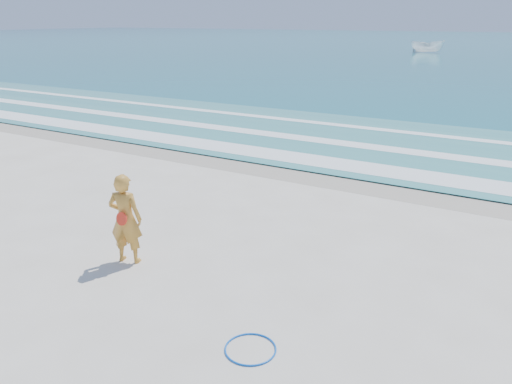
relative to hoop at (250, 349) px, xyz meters
The scene contains 9 objects.
ground 2.46m from the hoop, behind, with size 400.00×400.00×0.00m, color silver.
wet_sand 9.19m from the hoop, 105.51° to the left, with size 400.00×2.40×0.00m, color #B2A893.
shallow 14.08m from the hoop, 100.06° to the left, with size 400.00×10.00×0.01m, color #59B7AD.
foam_near 10.45m from the hoop, 103.60° to the left, with size 400.00×1.40×0.01m, color white.
foam_mid 13.29m from the hoop, 100.66° to the left, with size 400.00×0.90×0.01m, color white.
foam_far 16.54m from the hoop, 98.55° to the left, with size 400.00×0.60×0.01m, color white.
hoop is the anchor object (origin of this frame).
boat 72.65m from the hoop, 100.22° to the left, with size 1.72×4.57×1.76m, color white.
woman 4.00m from the hoop, 161.10° to the left, with size 0.79×0.64×1.89m.
Camera 1 is at (5.73, -5.31, 4.76)m, focal length 35.00 mm.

